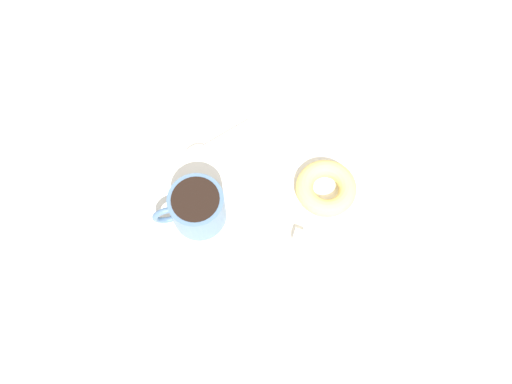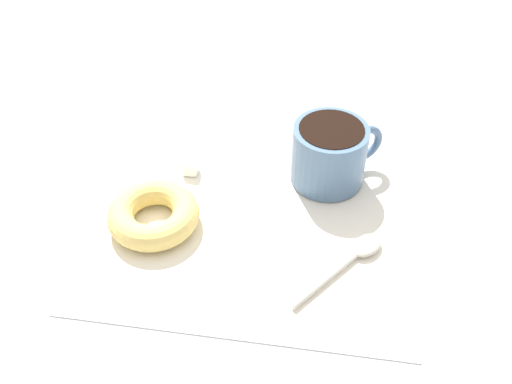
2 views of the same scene
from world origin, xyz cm
name	(u,v)px [view 2 (image 2 of 2)]	position (x,y,z in cm)	size (l,w,h in cm)	color
ground_plane	(284,209)	(0.00, 0.00, -1.00)	(120.00, 120.00, 2.00)	#B2BCC6
napkin	(256,206)	(-2.87, -1.27, 0.15)	(33.12, 33.12, 0.30)	white
coffee_cup	(330,153)	(4.30, 4.73, 3.92)	(9.96, 8.39, 6.97)	slate
donut	(153,214)	(-12.75, -5.87, 1.68)	(9.47, 9.47, 2.75)	#E5C66B
spoon	(356,254)	(8.15, -6.55, 0.70)	(8.47, 10.89, 0.90)	#B7B2A8
sugar_cube	(190,167)	(-11.24, 2.72, 1.10)	(1.59, 1.59, 1.59)	white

